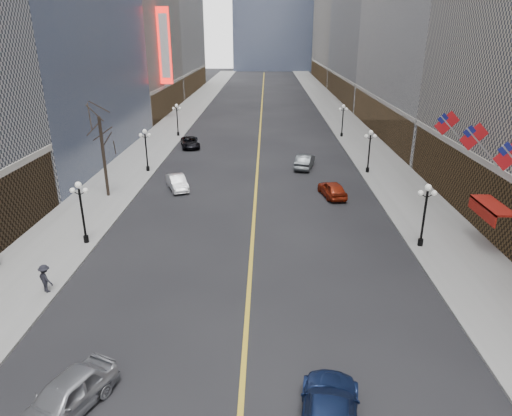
{
  "coord_description": "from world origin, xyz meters",
  "views": [
    {
      "loc": [
        0.93,
        0.87,
        14.1
      ],
      "look_at": [
        0.53,
        18.9,
        7.15
      ],
      "focal_mm": 32.0,
      "sensor_mm": 36.0,
      "label": 1
    }
  ],
  "objects_px": {
    "car_nb_mid": "(177,183)",
    "streetlamp_west_3": "(177,117)",
    "car_sb_mid": "(332,189)",
    "streetlamp_west_2": "(146,146)",
    "car_nb_far": "(190,142)",
    "car_sb_near": "(329,416)",
    "streetlamp_west_1": "(81,206)",
    "streetlamp_east_1": "(425,209)",
    "streetlamp_east_2": "(370,147)",
    "car_sb_far": "(305,161)",
    "streetlamp_east_3": "(343,117)",
    "car_nb_near": "(65,397)"
  },
  "relations": [
    {
      "from": "streetlamp_east_3",
      "to": "streetlamp_west_2",
      "type": "distance_m",
      "value": 29.68
    },
    {
      "from": "car_nb_near",
      "to": "streetlamp_west_1",
      "type": "bearing_deg",
      "value": 132.05
    },
    {
      "from": "streetlamp_west_2",
      "to": "car_sb_near",
      "type": "distance_m",
      "value": 37.35
    },
    {
      "from": "car_nb_far",
      "to": "car_nb_mid",
      "type": "bearing_deg",
      "value": -98.68
    },
    {
      "from": "streetlamp_east_3",
      "to": "car_nb_mid",
      "type": "relative_size",
      "value": 1.09
    },
    {
      "from": "car_nb_mid",
      "to": "car_sb_far",
      "type": "bearing_deg",
      "value": 8.64
    },
    {
      "from": "streetlamp_east_3",
      "to": "streetlamp_west_3",
      "type": "distance_m",
      "value": 23.6
    },
    {
      "from": "streetlamp_west_2",
      "to": "streetlamp_west_3",
      "type": "xyz_separation_m",
      "value": [
        0.0,
        18.0,
        0.0
      ]
    },
    {
      "from": "streetlamp_west_3",
      "to": "car_nb_mid",
      "type": "height_order",
      "value": "streetlamp_west_3"
    },
    {
      "from": "car_nb_far",
      "to": "car_sb_near",
      "type": "distance_m",
      "value": 47.13
    },
    {
      "from": "car_nb_near",
      "to": "car_sb_near",
      "type": "xyz_separation_m",
      "value": [
        10.22,
        -0.73,
        0.01
      ]
    },
    {
      "from": "car_nb_mid",
      "to": "car_nb_far",
      "type": "relative_size",
      "value": 0.86
    },
    {
      "from": "car_nb_mid",
      "to": "streetlamp_west_3",
      "type": "bearing_deg",
      "value": 77.8
    },
    {
      "from": "streetlamp_east_1",
      "to": "car_sb_far",
      "type": "bearing_deg",
      "value": 108.17
    },
    {
      "from": "streetlamp_east_1",
      "to": "car_nb_far",
      "type": "height_order",
      "value": "streetlamp_east_1"
    },
    {
      "from": "streetlamp_west_1",
      "to": "car_nb_mid",
      "type": "bearing_deg",
      "value": 70.84
    },
    {
      "from": "streetlamp_west_1",
      "to": "car_nb_far",
      "type": "bearing_deg",
      "value": 84.56
    },
    {
      "from": "streetlamp_east_1",
      "to": "car_sb_near",
      "type": "bearing_deg",
      "value": -117.71
    },
    {
      "from": "car_sb_far",
      "to": "streetlamp_east_3",
      "type": "bearing_deg",
      "value": -98.74
    },
    {
      "from": "streetlamp_east_2",
      "to": "car_nb_mid",
      "type": "distance_m",
      "value": 20.29
    },
    {
      "from": "car_nb_near",
      "to": "car_nb_far",
      "type": "height_order",
      "value": "car_nb_near"
    },
    {
      "from": "car_sb_mid",
      "to": "streetlamp_west_2",
      "type": "bearing_deg",
      "value": -33.48
    },
    {
      "from": "streetlamp_east_1",
      "to": "streetlamp_east_3",
      "type": "height_order",
      "value": "same"
    },
    {
      "from": "streetlamp_west_3",
      "to": "streetlamp_east_1",
      "type": "bearing_deg",
      "value": -56.75
    },
    {
      "from": "streetlamp_east_2",
      "to": "car_sb_near",
      "type": "relative_size",
      "value": 0.82
    },
    {
      "from": "streetlamp_east_3",
      "to": "car_nb_mid",
      "type": "distance_m",
      "value": 30.69
    },
    {
      "from": "car_nb_far",
      "to": "car_sb_mid",
      "type": "height_order",
      "value": "car_sb_mid"
    },
    {
      "from": "streetlamp_west_3",
      "to": "car_sb_mid",
      "type": "relative_size",
      "value": 1.06
    },
    {
      "from": "streetlamp_east_1",
      "to": "car_sb_mid",
      "type": "distance_m",
      "value": 11.75
    },
    {
      "from": "streetlamp_west_3",
      "to": "car_sb_mid",
      "type": "xyz_separation_m",
      "value": [
        18.83,
        -25.49,
        -2.17
      ]
    },
    {
      "from": "streetlamp_west_1",
      "to": "car_nb_near",
      "type": "bearing_deg",
      "value": -72.15
    },
    {
      "from": "streetlamp_west_2",
      "to": "car_sb_near",
      "type": "height_order",
      "value": "streetlamp_west_2"
    },
    {
      "from": "streetlamp_east_2",
      "to": "streetlamp_west_1",
      "type": "relative_size",
      "value": 1.0
    },
    {
      "from": "car_sb_mid",
      "to": "car_sb_far",
      "type": "height_order",
      "value": "car_sb_far"
    },
    {
      "from": "streetlamp_west_3",
      "to": "car_sb_mid",
      "type": "distance_m",
      "value": 31.76
    },
    {
      "from": "car_nb_mid",
      "to": "car_sb_near",
      "type": "height_order",
      "value": "car_sb_near"
    },
    {
      "from": "streetlamp_west_1",
      "to": "car_sb_mid",
      "type": "bearing_deg",
      "value": 29.18
    },
    {
      "from": "streetlamp_east_1",
      "to": "streetlamp_east_2",
      "type": "height_order",
      "value": "same"
    },
    {
      "from": "car_sb_near",
      "to": "car_sb_far",
      "type": "height_order",
      "value": "car_sb_near"
    },
    {
      "from": "streetlamp_east_1",
      "to": "streetlamp_west_2",
      "type": "height_order",
      "value": "same"
    },
    {
      "from": "streetlamp_west_1",
      "to": "car_nb_far",
      "type": "distance_m",
      "value": 29.63
    },
    {
      "from": "streetlamp_west_3",
      "to": "car_sb_mid",
      "type": "height_order",
      "value": "streetlamp_west_3"
    },
    {
      "from": "streetlamp_west_3",
      "to": "car_sb_far",
      "type": "xyz_separation_m",
      "value": [
        17.05,
        -16.03,
        -2.12
      ]
    },
    {
      "from": "streetlamp_west_1",
      "to": "car_sb_mid",
      "type": "xyz_separation_m",
      "value": [
        18.83,
        10.51,
        -2.17
      ]
    },
    {
      "from": "streetlamp_west_1",
      "to": "car_nb_far",
      "type": "relative_size",
      "value": 0.93
    },
    {
      "from": "streetlamp_west_2",
      "to": "car_sb_mid",
      "type": "distance_m",
      "value": 20.38
    },
    {
      "from": "car_nb_far",
      "to": "car_sb_near",
      "type": "xyz_separation_m",
      "value": [
        12.36,
        -45.48,
        0.12
      ]
    },
    {
      "from": "streetlamp_east_1",
      "to": "car_sb_near",
      "type": "distance_m",
      "value": 18.27
    },
    {
      "from": "car_sb_near",
      "to": "streetlamp_east_2",
      "type": "bearing_deg",
      "value": -94.71
    },
    {
      "from": "streetlamp_west_2",
      "to": "streetlamp_east_3",
      "type": "bearing_deg",
      "value": 37.33
    }
  ]
}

